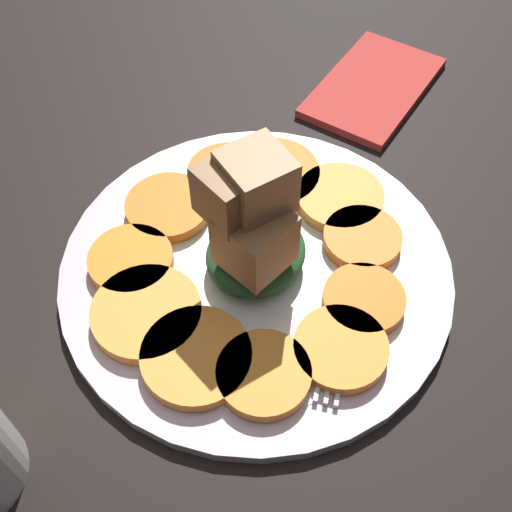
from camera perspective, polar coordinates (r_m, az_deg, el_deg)
table_slab at (r=49.19cm, az=0.00°, el=-2.17°), size 120.00×120.00×2.00cm
plate at (r=47.94cm, az=0.00°, el=-1.13°), size 29.09×29.09×1.05cm
carrot_slice_0 at (r=48.98cm, az=9.43°, el=1.55°), size 5.93×5.93×0.98cm
carrot_slice_1 at (r=51.42cm, az=7.47°, el=5.16°), size 6.95×6.95×0.98cm
carrot_slice_2 at (r=52.78cm, az=1.48°, el=7.29°), size 7.69×7.69×0.98cm
carrot_slice_3 at (r=52.77cm, az=-2.56°, el=7.24°), size 6.55×6.55×0.98cm
carrot_slice_4 at (r=50.80cm, az=-7.82°, el=4.32°), size 6.67×6.67×0.98cm
carrot_slice_5 at (r=47.95cm, az=-11.06°, el=-0.39°), size 6.25×6.25×0.98cm
carrot_slice_6 at (r=45.16cm, az=-9.71°, el=-5.01°), size 7.71×7.71×0.98cm
carrot_slice_7 at (r=43.02cm, az=-5.33°, el=-8.90°), size 7.43×7.43×0.98cm
carrot_slice_8 at (r=42.26cm, az=0.69°, el=-10.46°), size 6.26×6.26×0.98cm
carrot_slice_9 at (r=43.49cm, az=7.53°, el=-8.16°), size 6.38×6.38×0.98cm
carrot_slice_10 at (r=45.73cm, az=9.55°, el=-3.87°), size 5.83×5.83×0.98cm
center_pile at (r=43.61cm, az=-0.28°, el=2.52°), size 7.81×7.03×10.86cm
fork at (r=46.20cm, az=7.66°, el=-3.23°), size 17.91×7.46×0.40cm
napkin at (r=63.91cm, az=10.38°, el=14.56°), size 14.52×8.71×0.80cm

